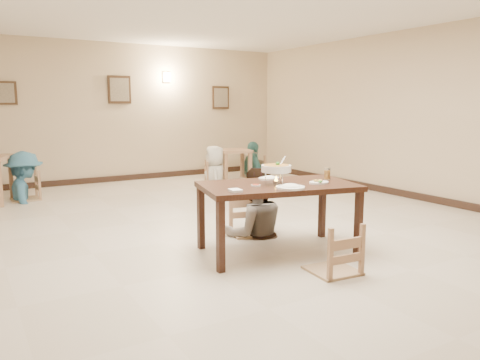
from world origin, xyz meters
TOP-DOWN VIEW (x-y plane):
  - floor at (0.00, 0.00)m, footprint 10.00×10.00m
  - wall_back at (0.00, 5.00)m, footprint 10.00×0.00m
  - wall_right at (4.00, 0.00)m, footprint 0.00×10.00m
  - baseboard_back at (0.00, 4.97)m, footprint 8.00×0.06m
  - baseboard_right at (3.97, 0.00)m, footprint 0.06×10.00m
  - picture_a at (-2.20, 4.96)m, footprint 0.55×0.04m
  - picture_b at (0.10, 4.96)m, footprint 0.50×0.04m
  - picture_c at (2.60, 4.96)m, footprint 0.45×0.04m
  - wall_sconce at (1.20, 4.96)m, footprint 0.16×0.05m
  - main_table at (0.05, -1.02)m, footprint 1.87×1.31m
  - chair_far at (0.20, -0.20)m, footprint 0.48×0.48m
  - chair_near at (0.16, -1.83)m, footprint 0.46×0.46m
  - main_diner at (0.24, -0.25)m, footprint 1.00×0.87m
  - curry_warmer at (0.02, -1.04)m, footprint 0.37×0.33m
  - rice_plate_far at (0.15, -0.70)m, footprint 0.26×0.26m
  - rice_plate_near at (-0.01, -1.34)m, footprint 0.31×0.31m
  - fried_plate at (0.46, -1.24)m, footprint 0.23×0.23m
  - chili_dish at (-0.25, -1.03)m, footprint 0.10×0.10m
  - napkin_cutlery at (-0.61, -1.20)m, footprint 0.16×0.23m
  - drink_glass at (0.73, -1.07)m, footprint 0.07×0.07m
  - bg_table_right at (2.33, 3.84)m, footprint 0.83×0.83m
  - bg_chair_lr at (-2.03, 3.75)m, footprint 0.47×0.47m
  - bg_chair_rl at (1.79, 3.77)m, footprint 0.41×0.41m
  - bg_chair_rr at (2.86, 3.89)m, footprint 0.45×0.45m
  - bg_diner_b at (-2.03, 3.75)m, footprint 0.65×1.12m
  - bg_diner_c at (1.79, 3.77)m, footprint 0.78×0.92m
  - bg_diner_d at (2.86, 3.89)m, footprint 0.50×1.01m

SIDE VIEW (x-z plane):
  - floor at x=0.00m, z-range 0.00..0.00m
  - baseboard_back at x=0.00m, z-range 0.00..0.12m
  - baseboard_right at x=3.97m, z-range 0.00..0.12m
  - bg_chair_rl at x=1.79m, z-range 0.00..0.87m
  - bg_chair_rr at x=2.86m, z-range 0.00..0.97m
  - chair_near at x=0.16m, z-range 0.00..0.98m
  - bg_chair_lr at x=-2.03m, z-range 0.00..0.99m
  - chair_far at x=0.20m, z-range 0.00..1.01m
  - bg_table_right at x=2.33m, z-range 0.21..0.89m
  - main_table at x=0.05m, z-range 0.32..1.11m
  - bg_diner_c at x=1.79m, z-range 0.00..1.59m
  - chili_dish at x=-0.25m, z-range 0.80..0.82m
  - napkin_cutlery at x=-0.61m, z-range 0.80..0.82m
  - rice_plate_far at x=0.15m, z-range 0.78..0.84m
  - rice_plate_near at x=-0.01m, z-range 0.78..0.85m
  - fried_plate at x=0.46m, z-range 0.79..0.84m
  - bg_diner_d at x=2.86m, z-range 0.00..1.67m
  - drink_glass at x=0.73m, z-range 0.79..0.93m
  - bg_diner_b at x=-2.03m, z-range 0.00..1.73m
  - main_diner at x=0.24m, z-range 0.00..1.75m
  - curry_warmer at x=0.02m, z-range 0.82..1.12m
  - wall_back at x=0.00m, z-range -3.50..6.50m
  - wall_right at x=4.00m, z-range -3.50..6.50m
  - picture_c at x=2.60m, z-range 1.57..2.12m
  - picture_a at x=-2.20m, z-range 1.67..2.12m
  - picture_b at x=0.10m, z-range 1.70..2.30m
  - wall_sconce at x=1.20m, z-range 2.19..2.41m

